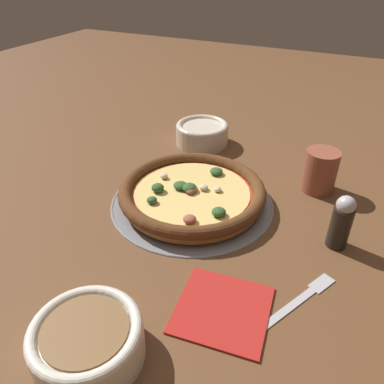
{
  "coord_description": "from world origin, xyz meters",
  "views": [
    {
      "loc": [
        0.29,
        -0.59,
        0.46
      ],
      "look_at": [
        0.0,
        0.0,
        0.03
      ],
      "focal_mm": 35.0,
      "sensor_mm": 36.0,
      "label": 1
    }
  ],
  "objects_px": {
    "fork": "(297,302)",
    "napkin": "(223,309)",
    "bowl_near": "(202,133)",
    "bowl_far": "(87,340)",
    "pepper_shaker": "(341,222)",
    "pizza": "(192,192)",
    "pizza_tray": "(192,201)",
    "drinking_cup": "(320,171)"
  },
  "relations": [
    {
      "from": "fork",
      "to": "napkin",
      "type": "bearing_deg",
      "value": 149.32
    },
    {
      "from": "fork",
      "to": "pepper_shaker",
      "type": "xyz_separation_m",
      "value": [
        0.03,
        0.17,
        0.05
      ]
    },
    {
      "from": "bowl_near",
      "to": "drinking_cup",
      "type": "height_order",
      "value": "drinking_cup"
    },
    {
      "from": "napkin",
      "to": "drinking_cup",
      "type": "bearing_deg",
      "value": 80.79
    },
    {
      "from": "napkin",
      "to": "pepper_shaker",
      "type": "xyz_separation_m",
      "value": [
        0.13,
        0.23,
        0.05
      ]
    },
    {
      "from": "pizza_tray",
      "to": "drinking_cup",
      "type": "bearing_deg",
      "value": 36.38
    },
    {
      "from": "pizza_tray",
      "to": "bowl_far",
      "type": "xyz_separation_m",
      "value": [
        0.03,
        -0.38,
        0.03
      ]
    },
    {
      "from": "fork",
      "to": "pepper_shaker",
      "type": "distance_m",
      "value": 0.18
    },
    {
      "from": "napkin",
      "to": "fork",
      "type": "height_order",
      "value": "napkin"
    },
    {
      "from": "bowl_far",
      "to": "drinking_cup",
      "type": "xyz_separation_m",
      "value": [
        0.2,
        0.55,
        0.02
      ]
    },
    {
      "from": "pizza_tray",
      "to": "fork",
      "type": "bearing_deg",
      "value": -33.35
    },
    {
      "from": "bowl_far",
      "to": "drinking_cup",
      "type": "height_order",
      "value": "drinking_cup"
    },
    {
      "from": "napkin",
      "to": "fork",
      "type": "relative_size",
      "value": 0.83
    },
    {
      "from": "pizza_tray",
      "to": "bowl_near",
      "type": "distance_m",
      "value": 0.29
    },
    {
      "from": "pizza",
      "to": "pepper_shaker",
      "type": "height_order",
      "value": "pepper_shaker"
    },
    {
      "from": "bowl_near",
      "to": "bowl_far",
      "type": "bearing_deg",
      "value": -78.58
    },
    {
      "from": "pizza_tray",
      "to": "fork",
      "type": "xyz_separation_m",
      "value": [
        0.26,
        -0.17,
        -0.0
      ]
    },
    {
      "from": "bowl_far",
      "to": "fork",
      "type": "bearing_deg",
      "value": 42.11
    },
    {
      "from": "napkin",
      "to": "fork",
      "type": "bearing_deg",
      "value": 32.79
    },
    {
      "from": "pizza",
      "to": "drinking_cup",
      "type": "height_order",
      "value": "drinking_cup"
    },
    {
      "from": "pizza",
      "to": "bowl_near",
      "type": "bearing_deg",
      "value": 110.19
    },
    {
      "from": "bowl_near",
      "to": "drinking_cup",
      "type": "relative_size",
      "value": 1.49
    },
    {
      "from": "pizza",
      "to": "pepper_shaker",
      "type": "xyz_separation_m",
      "value": [
        0.3,
        -0.01,
        0.03
      ]
    },
    {
      "from": "bowl_near",
      "to": "napkin",
      "type": "height_order",
      "value": "bowl_near"
    },
    {
      "from": "pizza_tray",
      "to": "drinking_cup",
      "type": "xyz_separation_m",
      "value": [
        0.23,
        0.17,
        0.04
      ]
    },
    {
      "from": "fork",
      "to": "pepper_shaker",
      "type": "bearing_deg",
      "value": 14.85
    },
    {
      "from": "bowl_far",
      "to": "bowl_near",
      "type": "bearing_deg",
      "value": 101.42
    },
    {
      "from": "pizza_tray",
      "to": "pizza",
      "type": "xyz_separation_m",
      "value": [
        -0.0,
        -0.0,
        0.02
      ]
    },
    {
      "from": "pizza_tray",
      "to": "fork",
      "type": "distance_m",
      "value": 0.31
    },
    {
      "from": "pizza_tray",
      "to": "napkin",
      "type": "bearing_deg",
      "value": -55.02
    },
    {
      "from": "napkin",
      "to": "pepper_shaker",
      "type": "height_order",
      "value": "pepper_shaker"
    },
    {
      "from": "bowl_far",
      "to": "pizza_tray",
      "type": "bearing_deg",
      "value": 94.81
    },
    {
      "from": "drinking_cup",
      "to": "pizza_tray",
      "type": "bearing_deg",
      "value": -143.62
    },
    {
      "from": "bowl_near",
      "to": "pizza",
      "type": "bearing_deg",
      "value": -69.81
    },
    {
      "from": "pizza",
      "to": "bowl_near",
      "type": "height_order",
      "value": "bowl_near"
    },
    {
      "from": "bowl_near",
      "to": "bowl_far",
      "type": "distance_m",
      "value": 0.67
    },
    {
      "from": "napkin",
      "to": "bowl_near",
      "type": "bearing_deg",
      "value": 117.58
    },
    {
      "from": "drinking_cup",
      "to": "fork",
      "type": "relative_size",
      "value": 0.52
    },
    {
      "from": "drinking_cup",
      "to": "bowl_far",
      "type": "bearing_deg",
      "value": -109.82
    },
    {
      "from": "pizza_tray",
      "to": "bowl_far",
      "type": "distance_m",
      "value": 0.38
    },
    {
      "from": "bowl_far",
      "to": "napkin",
      "type": "relative_size",
      "value": 0.98
    },
    {
      "from": "bowl_near",
      "to": "napkin",
      "type": "distance_m",
      "value": 0.57
    }
  ]
}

